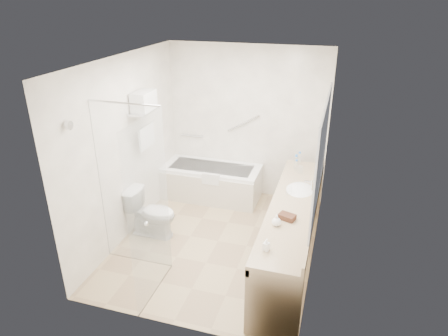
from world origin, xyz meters
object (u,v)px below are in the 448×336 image
(bathtub, at_px, (212,182))
(vanity_counter, at_px, (292,218))
(toilet, at_px, (152,213))
(water_bottle_left, at_px, (296,162))
(amenity_basket, at_px, (287,217))

(bathtub, height_order, vanity_counter, vanity_counter)
(bathtub, height_order, toilet, toilet)
(toilet, xyz_separation_m, water_bottle_left, (1.86, 0.99, 0.61))
(vanity_counter, bearing_deg, bathtub, 137.65)
(bathtub, xyz_separation_m, amenity_basket, (1.50, -1.78, 0.61))
(vanity_counter, distance_m, toilet, 2.00)
(bathtub, height_order, water_bottle_left, water_bottle_left)
(bathtub, bearing_deg, amenity_basket, -49.83)
(toilet, bearing_deg, water_bottle_left, -60.61)
(bathtub, xyz_separation_m, water_bottle_left, (1.41, -0.34, 0.67))
(bathtub, height_order, amenity_basket, amenity_basket)
(bathtub, bearing_deg, water_bottle_left, -13.52)
(toilet, relative_size, amenity_basket, 3.83)
(bathtub, xyz_separation_m, toilet, (-0.45, -1.33, 0.07))
(bathtub, distance_m, toilet, 1.41)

